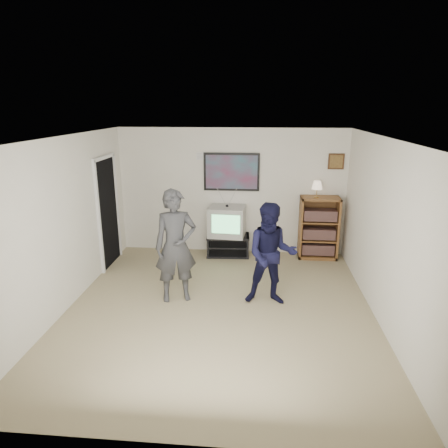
# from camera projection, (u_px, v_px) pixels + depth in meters

# --- Properties ---
(room_shell) EXTENTS (4.51, 5.00, 2.51)m
(room_shell) POSITION_uv_depth(u_px,v_px,m) (221.00, 222.00, 5.92)
(room_shell) COLOR #746549
(room_shell) RESTS_ON ground
(media_stand) EXTENTS (0.86, 0.51, 0.42)m
(media_stand) POSITION_uv_depth(u_px,v_px,m) (228.00, 245.00, 8.02)
(media_stand) COLOR black
(media_stand) RESTS_ON room_shell
(crt_television) EXTENTS (0.74, 0.64, 0.59)m
(crt_television) POSITION_uv_depth(u_px,v_px,m) (227.00, 221.00, 7.87)
(crt_television) COLOR #A6A6A0
(crt_television) RESTS_ON media_stand
(bookshelf) EXTENTS (0.74, 0.42, 1.22)m
(bookshelf) POSITION_uv_depth(u_px,v_px,m) (319.00, 228.00, 7.80)
(bookshelf) COLOR brown
(bookshelf) RESTS_ON room_shell
(table_lamp) EXTENTS (0.20, 0.20, 0.32)m
(table_lamp) POSITION_uv_depth(u_px,v_px,m) (317.00, 189.00, 7.54)
(table_lamp) COLOR beige
(table_lamp) RESTS_ON bookshelf
(person_tall) EXTENTS (0.74, 0.60, 1.74)m
(person_tall) POSITION_uv_depth(u_px,v_px,m) (176.00, 246.00, 6.01)
(person_tall) COLOR #333335
(person_tall) RESTS_ON room_shell
(person_short) EXTENTS (0.77, 0.60, 1.57)m
(person_short) POSITION_uv_depth(u_px,v_px,m) (271.00, 255.00, 5.91)
(person_short) COLOR black
(person_short) RESTS_ON room_shell
(controller_left) EXTENTS (0.05, 0.12, 0.04)m
(controller_left) POSITION_uv_depth(u_px,v_px,m) (180.00, 225.00, 6.10)
(controller_left) COLOR white
(controller_left) RESTS_ON person_tall
(controller_right) EXTENTS (0.05, 0.13, 0.04)m
(controller_right) POSITION_uv_depth(u_px,v_px,m) (273.00, 237.00, 6.11)
(controller_right) COLOR white
(controller_right) RESTS_ON person_short
(poster) EXTENTS (1.10, 0.03, 0.75)m
(poster) POSITION_uv_depth(u_px,v_px,m) (232.00, 172.00, 7.83)
(poster) COLOR black
(poster) RESTS_ON room_shell
(air_vent) EXTENTS (0.28, 0.02, 0.14)m
(air_vent) POSITION_uv_depth(u_px,v_px,m) (204.00, 156.00, 7.80)
(air_vent) COLOR white
(air_vent) RESTS_ON room_shell
(small_picture) EXTENTS (0.30, 0.03, 0.30)m
(small_picture) POSITION_uv_depth(u_px,v_px,m) (336.00, 161.00, 7.60)
(small_picture) COLOR #3C2413
(small_picture) RESTS_ON room_shell
(doorway) EXTENTS (0.03, 0.85, 2.00)m
(doorway) POSITION_uv_depth(u_px,v_px,m) (108.00, 213.00, 7.37)
(doorway) COLOR black
(doorway) RESTS_ON room_shell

